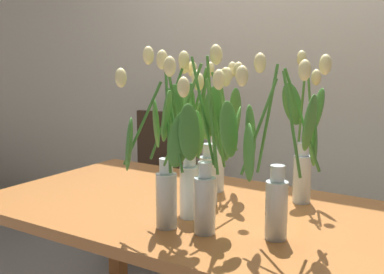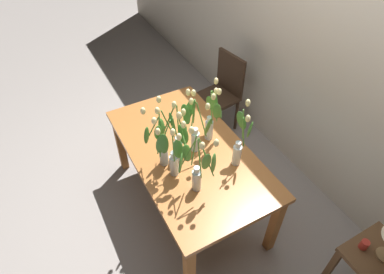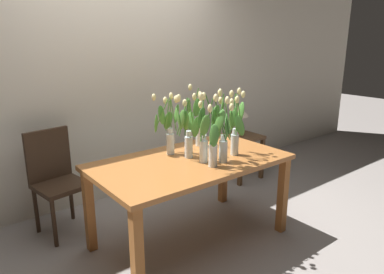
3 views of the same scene
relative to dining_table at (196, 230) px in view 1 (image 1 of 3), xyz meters
name	(u,v)px [view 1 (image 1 of 3)]	position (x,y,z in m)	size (l,w,h in m)	color
room_wall_rear	(320,42)	(0.00, 1.30, 0.70)	(9.00, 0.10, 2.70)	beige
dining_table	(196,230)	(0.00, 0.00, 0.00)	(1.60, 0.90, 0.74)	#A3602D
tulip_vase_0	(206,158)	(0.16, -0.20, 0.33)	(0.26, 0.24, 0.58)	silver
tulip_vase_1	(189,157)	(0.05, -0.12, 0.30)	(0.27, 0.24, 0.59)	silver
tulip_vase_2	(204,143)	(0.00, 0.05, 0.32)	(0.24, 0.21, 0.54)	silver
tulip_vase_3	(219,137)	(-0.05, 0.25, 0.31)	(0.24, 0.17, 0.52)	silver
tulip_vase_4	(303,152)	(0.30, 0.28, 0.28)	(0.20, 0.14, 0.57)	silver
tulip_vase_5	(279,165)	(0.38, -0.13, 0.32)	(0.22, 0.27, 0.56)	silver
tulip_vase_6	(167,159)	(0.05, -0.25, 0.32)	(0.27, 0.26, 0.57)	silver
dining_chair	(159,180)	(-0.83, 0.89, -0.12)	(0.46, 0.46, 0.93)	#382619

